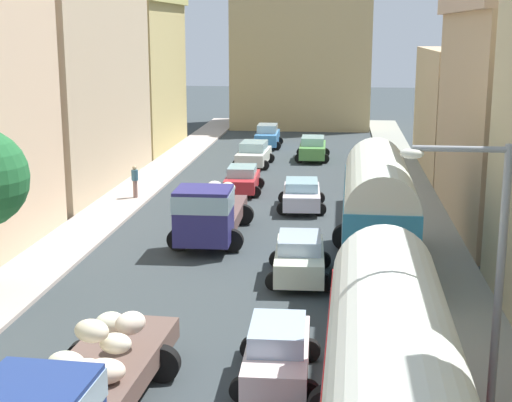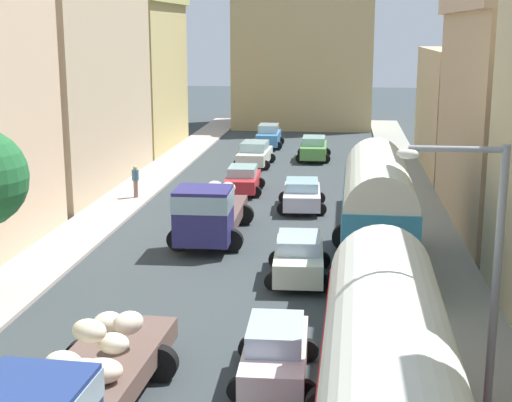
{
  "view_description": "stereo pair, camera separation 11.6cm",
  "coord_description": "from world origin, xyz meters",
  "px_view_note": "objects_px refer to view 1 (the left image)",
  "views": [
    {
      "loc": [
        3.47,
        -8.71,
        8.49
      ],
      "look_at": [
        0.0,
        22.19,
        1.35
      ],
      "focal_mm": 52.98,
      "sensor_mm": 36.0,
      "label": 1
    },
    {
      "loc": [
        3.59,
        -8.69,
        8.49
      ],
      "look_at": [
        0.0,
        22.19,
        1.35
      ],
      "focal_mm": 52.98,
      "sensor_mm": 36.0,
      "label": 2
    }
  ],
  "objects_px": {
    "cargo_truck_0": "(72,393)",
    "cargo_truck_1": "(209,212)",
    "car_1": "(254,154)",
    "car_4": "(300,257)",
    "parked_bus_1": "(378,207)",
    "parked_bus_0": "(391,394)",
    "pedestrian_0": "(135,180)",
    "car_3": "(278,352)",
    "car_5": "(302,194)",
    "car_0": "(242,179)",
    "car_2": "(267,136)",
    "car_6": "(313,148)",
    "streetlamp_near": "(484,279)"
  },
  "relations": [
    {
      "from": "parked_bus_1",
      "to": "cargo_truck_1",
      "type": "relative_size",
      "value": 1.2
    },
    {
      "from": "parked_bus_0",
      "to": "parked_bus_1",
      "type": "height_order",
      "value": "parked_bus_1"
    },
    {
      "from": "parked_bus_0",
      "to": "car_6",
      "type": "relative_size",
      "value": 2.28
    },
    {
      "from": "cargo_truck_1",
      "to": "car_2",
      "type": "height_order",
      "value": "cargo_truck_1"
    },
    {
      "from": "car_1",
      "to": "streetlamp_near",
      "type": "relative_size",
      "value": 0.66
    },
    {
      "from": "car_0",
      "to": "car_3",
      "type": "distance_m",
      "value": 21.79
    },
    {
      "from": "parked_bus_1",
      "to": "pedestrian_0",
      "type": "relative_size",
      "value": 4.78
    },
    {
      "from": "car_3",
      "to": "pedestrian_0",
      "type": "bearing_deg",
      "value": 114.72
    },
    {
      "from": "car_4",
      "to": "pedestrian_0",
      "type": "bearing_deg",
      "value": 128.24
    },
    {
      "from": "parked_bus_1",
      "to": "car_2",
      "type": "distance_m",
      "value": 28.97
    },
    {
      "from": "cargo_truck_1",
      "to": "car_5",
      "type": "xyz_separation_m",
      "value": [
        3.38,
        6.25,
        -0.58
      ]
    },
    {
      "from": "parked_bus_0",
      "to": "car_3",
      "type": "xyz_separation_m",
      "value": [
        -2.38,
        5.07,
        -1.6
      ]
    },
    {
      "from": "car_6",
      "to": "parked_bus_1",
      "type": "bearing_deg",
      "value": -82.27
    },
    {
      "from": "cargo_truck_0",
      "to": "cargo_truck_1",
      "type": "distance_m",
      "value": 15.27
    },
    {
      "from": "car_0",
      "to": "pedestrian_0",
      "type": "relative_size",
      "value": 2.11
    },
    {
      "from": "car_2",
      "to": "car_3",
      "type": "height_order",
      "value": "car_2"
    },
    {
      "from": "pedestrian_0",
      "to": "streetlamp_near",
      "type": "distance_m",
      "value": 26.07
    },
    {
      "from": "car_1",
      "to": "car_4",
      "type": "bearing_deg",
      "value": -79.3
    },
    {
      "from": "parked_bus_1",
      "to": "parked_bus_0",
      "type": "bearing_deg",
      "value": -91.57
    },
    {
      "from": "car_0",
      "to": "car_3",
      "type": "height_order",
      "value": "car_3"
    },
    {
      "from": "car_5",
      "to": "car_3",
      "type": "bearing_deg",
      "value": -88.83
    },
    {
      "from": "parked_bus_0",
      "to": "car_4",
      "type": "bearing_deg",
      "value": 100.0
    },
    {
      "from": "cargo_truck_1",
      "to": "car_3",
      "type": "relative_size",
      "value": 1.85
    },
    {
      "from": "car_4",
      "to": "streetlamp_near",
      "type": "distance_m",
      "value": 12.25
    },
    {
      "from": "cargo_truck_1",
      "to": "car_1",
      "type": "relative_size",
      "value": 1.64
    },
    {
      "from": "cargo_truck_0",
      "to": "car_6",
      "type": "distance_m",
      "value": 35.7
    },
    {
      "from": "car_2",
      "to": "car_5",
      "type": "distance_m",
      "value": 19.31
    },
    {
      "from": "parked_bus_0",
      "to": "parked_bus_1",
      "type": "distance_m",
      "value": 14.01
    },
    {
      "from": "car_0",
      "to": "streetlamp_near",
      "type": "bearing_deg",
      "value": -72.52
    },
    {
      "from": "car_1",
      "to": "car_6",
      "type": "bearing_deg",
      "value": 36.68
    },
    {
      "from": "parked_bus_1",
      "to": "car_5",
      "type": "bearing_deg",
      "value": 108.84
    },
    {
      "from": "parked_bus_0",
      "to": "car_5",
      "type": "height_order",
      "value": "parked_bus_0"
    },
    {
      "from": "cargo_truck_0",
      "to": "car_2",
      "type": "bearing_deg",
      "value": 89.86
    },
    {
      "from": "cargo_truck_0",
      "to": "car_0",
      "type": "xyz_separation_m",
      "value": [
        0.29,
        24.89,
        -0.44
      ]
    },
    {
      "from": "car_2",
      "to": "car_6",
      "type": "height_order",
      "value": "car_2"
    },
    {
      "from": "cargo_truck_0",
      "to": "pedestrian_0",
      "type": "relative_size",
      "value": 4.31
    },
    {
      "from": "cargo_truck_0",
      "to": "car_0",
      "type": "bearing_deg",
      "value": 89.34
    },
    {
      "from": "pedestrian_0",
      "to": "parked_bus_1",
      "type": "bearing_deg",
      "value": -41.4
    },
    {
      "from": "car_1",
      "to": "car_5",
      "type": "xyz_separation_m",
      "value": [
        3.61,
        -11.33,
        -0.05
      ]
    },
    {
      "from": "parked_bus_1",
      "to": "car_6",
      "type": "distance_m",
      "value": 23.44
    },
    {
      "from": "cargo_truck_1",
      "to": "car_6",
      "type": "distance_m",
      "value": 20.54
    },
    {
      "from": "cargo_truck_1",
      "to": "car_0",
      "type": "distance_m",
      "value": 9.64
    },
    {
      "from": "car_0",
      "to": "cargo_truck_0",
      "type": "bearing_deg",
      "value": -90.66
    },
    {
      "from": "cargo_truck_0",
      "to": "car_4",
      "type": "distance_m",
      "value": 11.95
    },
    {
      "from": "car_5",
      "to": "pedestrian_0",
      "type": "height_order",
      "value": "pedestrian_0"
    },
    {
      "from": "car_0",
      "to": "car_3",
      "type": "relative_size",
      "value": 0.98
    },
    {
      "from": "parked_bus_1",
      "to": "car_5",
      "type": "relative_size",
      "value": 2.16
    },
    {
      "from": "cargo_truck_0",
      "to": "parked_bus_0",
      "type": "bearing_deg",
      "value": -14.65
    },
    {
      "from": "cargo_truck_0",
      "to": "car_5",
      "type": "relative_size",
      "value": 1.95
    },
    {
      "from": "parked_bus_0",
      "to": "car_6",
      "type": "bearing_deg",
      "value": 94.25
    }
  ]
}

